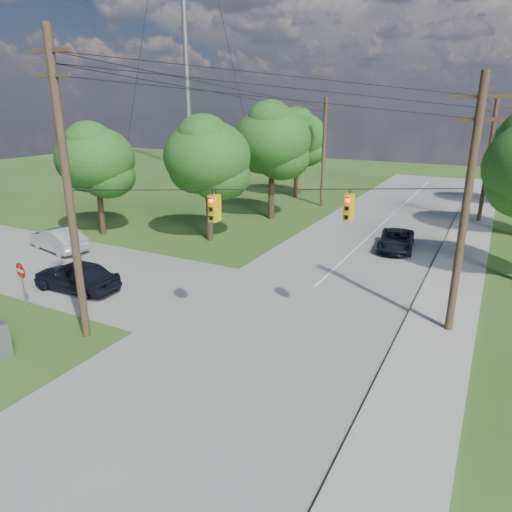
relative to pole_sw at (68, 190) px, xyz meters
The scene contains 18 objects.
ground 7.75m from the pole_sw, ahead, with size 140.00×140.00×0.00m, color #284C19.
main_road 10.16m from the pole_sw, 34.88° to the left, with size 10.00×100.00×0.03m, color gray.
sidewalk_east 15.37m from the pole_sw, 19.08° to the left, with size 2.60×100.00×0.12m, color gray.
pole_sw is the anchor object (origin of this frame).
pole_ne 15.51m from the pole_sw, 29.38° to the left, with size 2.00×0.32×10.50m.
pole_north_e 32.55m from the pole_sw, 65.48° to the left, with size 2.00×0.32×10.00m.
pole_north_w 29.62m from the pole_sw, 90.77° to the left, with size 2.00×0.32×10.00m.
power_lines 13.04m from the pole_sw, 61.30° to the left, with size 13.93×29.62×4.93m.
traffic_signals 8.24m from the pole_sw, 29.38° to the left, with size 4.91×3.27×1.05m.
radio_mast 55.63m from the pole_sw, 121.00° to the left, with size 0.70×0.70×45.00m, color gray.
tree_w_near 14.99m from the pole_sw, 103.11° to the left, with size 6.00×6.00×8.40m.
tree_w_mid 22.73m from the pole_sw, 96.06° to the left, with size 6.40×6.40×9.22m.
tree_w_far 32.90m from the pole_sw, 97.69° to the left, with size 6.00×6.00×8.73m.
tree_cross_n 16.64m from the pole_sw, 133.29° to the left, with size 5.60×5.60×7.91m.
car_cross_dark 7.59m from the pole_sw, 142.04° to the left, with size 1.94×4.82×1.64m, color black.
car_cross_silver 14.32m from the pole_sw, 144.90° to the left, with size 1.70×4.87×1.60m, color #B2B4B9.
car_main_north 21.24m from the pole_sw, 63.95° to the left, with size 2.19×4.74×1.32m, color black.
do_not_enter_sign 6.55m from the pole_sw, behind, with size 0.77×0.16×2.31m.
Camera 1 is at (9.88, -11.51, 9.28)m, focal length 32.00 mm.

